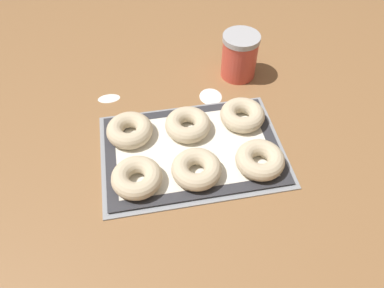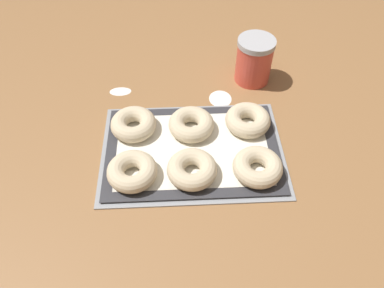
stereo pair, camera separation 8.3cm
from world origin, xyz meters
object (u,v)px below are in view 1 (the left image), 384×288
Objects in this scene: bagel_front_left at (137,178)px; bagel_front_right at (260,160)px; flour_canister at (240,56)px; bagel_back_right at (242,115)px; bagel_front_center at (196,169)px; bagel_back_center at (189,125)px; bagel_back_left at (130,130)px; baking_tray at (192,151)px.

bagel_front_left is 1.00× the size of bagel_front_right.
flour_canister is at bearing 46.72° from bagel_front_left.
bagel_front_left is 0.34m from bagel_back_right.
bagel_back_center is at bearing 87.24° from bagel_front_center.
bagel_front_right is (0.16, -0.00, 0.00)m from bagel_front_center.
bagel_front_center is at bearing -92.76° from bagel_back_center.
bagel_back_center is 0.29m from flour_canister.
flour_canister is (0.05, 0.21, 0.04)m from bagel_back_right.
bagel_front_left and bagel_back_left have the same top height.
baking_tray is at bearing -124.64° from flour_canister.
bagel_front_left and bagel_front_right have the same top height.
bagel_back_right is at bearing -102.18° from flour_canister.
baking_tray is 3.87× the size of bagel_back_center.
bagel_back_right is at bearing 26.77° from baking_tray.
bagel_front_right is 0.37m from flour_canister.
flour_canister reaches higher than bagel_back_left.
baking_tray is 3.87× the size of bagel_front_left.
flour_canister is at bearing 77.82° from bagel_back_right.
bagel_back_center is at bearing -2.93° from bagel_back_left.
bagel_front_left and bagel_front_center have the same top height.
bagel_front_center is 1.00× the size of bagel_front_right.
bagel_front_right is at bearing -27.52° from baking_tray.
baking_tray is at bearing -92.78° from bagel_back_center.
bagel_front_right is 1.00× the size of bagel_back_center.
bagel_back_right is (0.30, 0.16, 0.00)m from bagel_front_left.
flour_canister is (0.19, 0.22, 0.04)m from bagel_back_center.
flour_canister reaches higher than bagel_front_center.
flour_canister is at bearing 31.06° from bagel_back_left.
bagel_back_left and bagel_back_right have the same top height.
baking_tray is 0.18m from bagel_front_right.
bagel_back_center is at bearing 44.58° from bagel_front_left.
bagel_front_center and bagel_back_right have the same top height.
baking_tray is 0.17m from bagel_back_left.
bagel_front_left is at bearing 179.65° from bagel_front_center.
bagel_front_left is at bearing -133.28° from flour_canister.
bagel_front_left is at bearing -135.42° from bagel_back_center.
bagel_back_left is 0.41m from flour_canister.
bagel_front_left is at bearing -152.47° from bagel_back_right.
bagel_back_right is at bearing 3.30° from bagel_back_center.
flour_canister is (0.20, 0.29, 0.07)m from baking_tray.
bagel_front_right is 0.21m from bagel_back_center.
flour_canister is (0.04, 0.37, 0.04)m from bagel_front_right.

